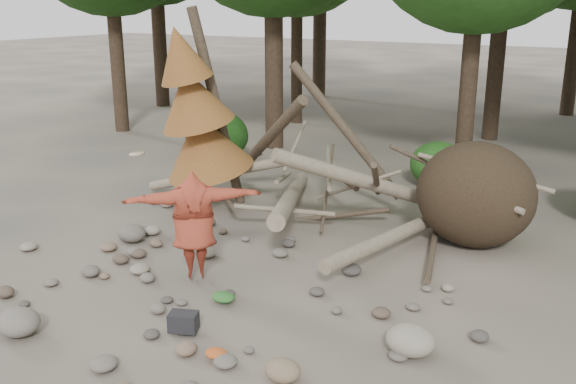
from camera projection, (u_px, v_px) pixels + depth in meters
The scene contains 13 objects.
ground at pixel (226, 301), 9.85m from camera, with size 120.00×120.00×0.00m, color #514C44.
deadfall_pile at pixel (444, 193), 12.09m from camera, with size 8.55×5.24×3.30m.
dead_conifer at pixel (197, 115), 13.54m from camera, with size 2.06×2.16×4.35m.
bush_left at pixel (217, 136), 18.26m from camera, with size 1.80×1.80×1.44m, color #1B4612.
bush_mid at pixel (439, 164), 15.73m from camera, with size 1.40×1.40×1.12m, color #24591A.
frisbee_thrower at pixel (194, 225), 10.30m from camera, with size 2.11×1.93×2.04m.
backpack at pixel (184, 326), 8.85m from camera, with size 0.39×0.26×0.26m, color black.
cloth_green at pixel (223, 300), 9.74m from camera, with size 0.37×0.31×0.14m, color #2C6327.
cloth_orange at pixel (216, 357), 8.22m from camera, with size 0.30×0.25×0.11m, color #B04C1E.
boulder_front_left at pixel (18, 322), 8.82m from camera, with size 0.63×0.57×0.38m, color slate.
boulder_front_right at pixel (283, 370), 7.77m from camera, with size 0.45×0.41×0.27m, color #806B50.
boulder_mid_right at pixel (410, 340), 8.34m from camera, with size 0.66×0.59×0.40m, color gray.
boulder_mid_left at pixel (132, 233), 12.23m from camera, with size 0.57×0.51×0.34m, color #625C52.
Camera 1 is at (5.38, -7.22, 4.45)m, focal length 40.00 mm.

